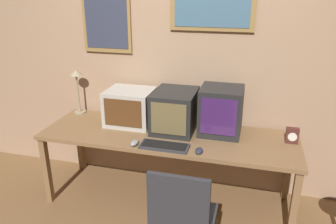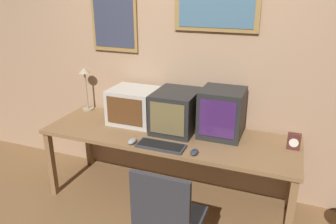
{
  "view_description": "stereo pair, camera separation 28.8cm",
  "coord_description": "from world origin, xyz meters",
  "px_view_note": "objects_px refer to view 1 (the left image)",
  "views": [
    {
      "loc": [
        0.7,
        -1.81,
        1.95
      ],
      "look_at": [
        0.0,
        0.79,
        0.92
      ],
      "focal_mm": 35.0,
      "sensor_mm": 36.0,
      "label": 1
    },
    {
      "loc": [
        0.97,
        -1.72,
        1.95
      ],
      "look_at": [
        0.0,
        0.79,
        0.92
      ],
      "focal_mm": 35.0,
      "sensor_mm": 36.0,
      "label": 2
    }
  ],
  "objects_px": {
    "desk_clock": "(292,136)",
    "mouse_near_keyboard": "(199,151)",
    "monitor_right": "(221,111)",
    "mouse_far_corner": "(135,143)",
    "keyboard_main": "(164,146)",
    "monitor_center": "(175,111)",
    "monitor_left": "(130,107)",
    "desk_lamp": "(77,83)"
  },
  "relations": [
    {
      "from": "keyboard_main",
      "to": "desk_clock",
      "type": "xyz_separation_m",
      "value": [
        1.02,
        0.37,
        0.05
      ]
    },
    {
      "from": "monitor_left",
      "to": "desk_clock",
      "type": "height_order",
      "value": "monitor_left"
    },
    {
      "from": "monitor_left",
      "to": "mouse_far_corner",
      "type": "distance_m",
      "value": 0.5
    },
    {
      "from": "monitor_center",
      "to": "desk_clock",
      "type": "xyz_separation_m",
      "value": [
        1.03,
        -0.01,
        -0.12
      ]
    },
    {
      "from": "keyboard_main",
      "to": "mouse_near_keyboard",
      "type": "bearing_deg",
      "value": -2.54
    },
    {
      "from": "keyboard_main",
      "to": "mouse_far_corner",
      "type": "distance_m",
      "value": 0.26
    },
    {
      "from": "monitor_right",
      "to": "mouse_near_keyboard",
      "type": "xyz_separation_m",
      "value": [
        -0.12,
        -0.43,
        -0.2
      ]
    },
    {
      "from": "monitor_right",
      "to": "desk_clock",
      "type": "height_order",
      "value": "monitor_right"
    },
    {
      "from": "keyboard_main",
      "to": "monitor_center",
      "type": "bearing_deg",
      "value": 90.85
    },
    {
      "from": "desk_lamp",
      "to": "monitor_right",
      "type": "bearing_deg",
      "value": -4.56
    },
    {
      "from": "monitor_center",
      "to": "desk_clock",
      "type": "distance_m",
      "value": 1.04
    },
    {
      "from": "keyboard_main",
      "to": "mouse_far_corner",
      "type": "bearing_deg",
      "value": -176.2
    },
    {
      "from": "monitor_center",
      "to": "monitor_right",
      "type": "xyz_separation_m",
      "value": [
        0.41,
        0.04,
        0.03
      ]
    },
    {
      "from": "monitor_left",
      "to": "mouse_near_keyboard",
      "type": "distance_m",
      "value": 0.87
    },
    {
      "from": "desk_clock",
      "to": "mouse_near_keyboard",
      "type": "bearing_deg",
      "value": -152.54
    },
    {
      "from": "monitor_center",
      "to": "keyboard_main",
      "type": "distance_m",
      "value": 0.42
    },
    {
      "from": "monitor_left",
      "to": "desk_clock",
      "type": "bearing_deg",
      "value": -1.76
    },
    {
      "from": "monitor_right",
      "to": "mouse_far_corner",
      "type": "bearing_deg",
      "value": -146.51
    },
    {
      "from": "mouse_far_corner",
      "to": "monitor_right",
      "type": "bearing_deg",
      "value": 33.49
    },
    {
      "from": "desk_clock",
      "to": "monitor_center",
      "type": "bearing_deg",
      "value": 179.21
    },
    {
      "from": "keyboard_main",
      "to": "monitor_right",
      "type": "bearing_deg",
      "value": 45.97
    },
    {
      "from": "desk_clock",
      "to": "desk_lamp",
      "type": "bearing_deg",
      "value": 175.29
    },
    {
      "from": "monitor_right",
      "to": "keyboard_main",
      "type": "relative_size",
      "value": 1.04
    },
    {
      "from": "mouse_near_keyboard",
      "to": "desk_clock",
      "type": "xyz_separation_m",
      "value": [
        0.73,
        0.38,
        0.05
      ]
    },
    {
      "from": "monitor_right",
      "to": "desk_lamp",
      "type": "height_order",
      "value": "desk_lamp"
    },
    {
      "from": "mouse_near_keyboard",
      "to": "monitor_right",
      "type": "bearing_deg",
      "value": 75.15
    },
    {
      "from": "desk_clock",
      "to": "monitor_right",
      "type": "bearing_deg",
      "value": 174.92
    },
    {
      "from": "monitor_left",
      "to": "keyboard_main",
      "type": "height_order",
      "value": "monitor_left"
    },
    {
      "from": "mouse_near_keyboard",
      "to": "desk_clock",
      "type": "height_order",
      "value": "desk_clock"
    },
    {
      "from": "monitor_right",
      "to": "desk_clock",
      "type": "bearing_deg",
      "value": -5.08
    },
    {
      "from": "monitor_left",
      "to": "monitor_right",
      "type": "xyz_separation_m",
      "value": [
        0.86,
        0.01,
        0.04
      ]
    },
    {
      "from": "monitor_center",
      "to": "mouse_near_keyboard",
      "type": "xyz_separation_m",
      "value": [
        0.3,
        -0.39,
        -0.17
      ]
    },
    {
      "from": "keyboard_main",
      "to": "desk_lamp",
      "type": "xyz_separation_m",
      "value": [
        -1.08,
        0.54,
        0.32
      ]
    },
    {
      "from": "mouse_near_keyboard",
      "to": "desk_clock",
      "type": "relative_size",
      "value": 0.76
    },
    {
      "from": "monitor_right",
      "to": "mouse_near_keyboard",
      "type": "relative_size",
      "value": 4.15
    },
    {
      "from": "mouse_far_corner",
      "to": "keyboard_main",
      "type": "bearing_deg",
      "value": 3.8
    },
    {
      "from": "mouse_near_keyboard",
      "to": "desk_clock",
      "type": "distance_m",
      "value": 0.82
    },
    {
      "from": "keyboard_main",
      "to": "desk_clock",
      "type": "relative_size",
      "value": 3.05
    },
    {
      "from": "monitor_left",
      "to": "keyboard_main",
      "type": "xyz_separation_m",
      "value": [
        0.45,
        -0.41,
        -0.16
      ]
    },
    {
      "from": "desk_clock",
      "to": "monitor_left",
      "type": "bearing_deg",
      "value": 178.24
    },
    {
      "from": "keyboard_main",
      "to": "desk_clock",
      "type": "bearing_deg",
      "value": 19.73
    },
    {
      "from": "monitor_center",
      "to": "monitor_right",
      "type": "relative_size",
      "value": 1.08
    }
  ]
}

